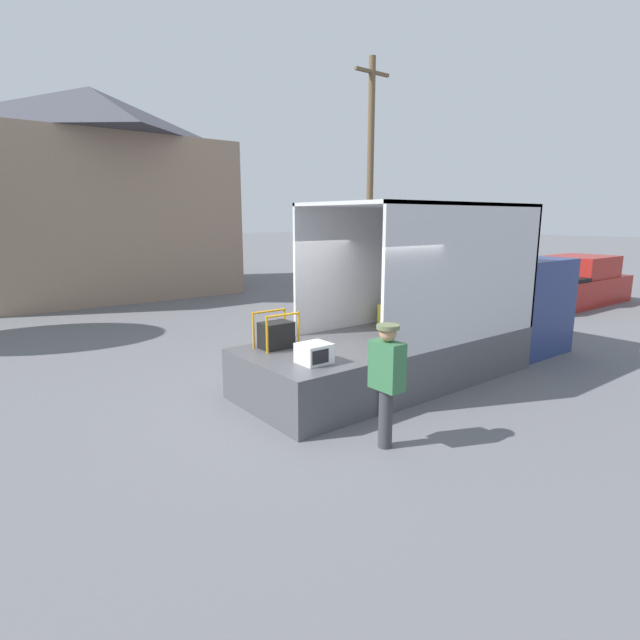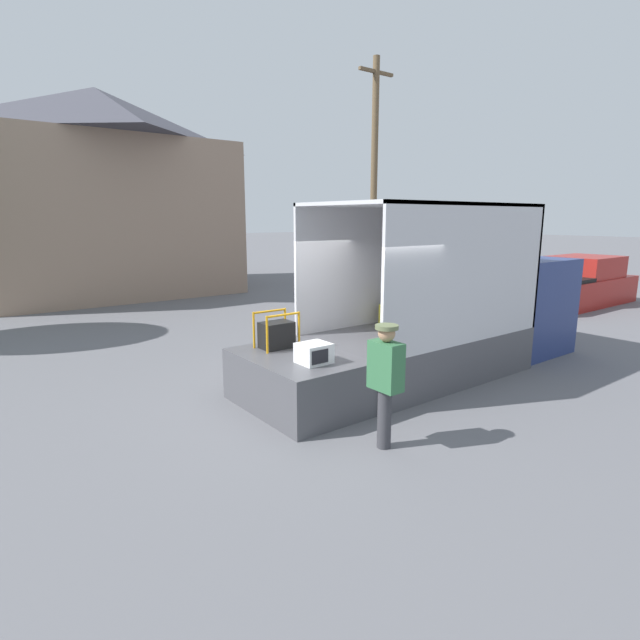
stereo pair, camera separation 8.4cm
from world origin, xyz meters
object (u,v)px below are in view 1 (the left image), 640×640
Objects in this scene: microwave at (314,353)px; pickup_truck_red at (571,285)px; worker_person at (387,374)px; portable_generator at (277,334)px; utility_pole at (370,172)px; box_truck at (464,318)px.

pickup_truck_red is (12.82, 2.49, -0.31)m from microwave.
portable_generator is at bearing 91.56° from worker_person.
worker_person is 13.27m from pickup_truck_red.
worker_person is at bearing -132.43° from utility_pole.
utility_pole is at bearing 47.57° from worker_person.
pickup_truck_red is 9.05m from utility_pole.
portable_generator reaches higher than microwave.
worker_person reaches higher than portable_generator.
worker_person is at bearing -163.17° from pickup_truck_red.
microwave is 0.05× the size of utility_pole.
portable_generator is 12.85m from pickup_truck_red.
worker_person is at bearing -155.64° from box_truck.
portable_generator is (-4.15, 0.57, 0.15)m from box_truck.
box_truck is 1.15× the size of pickup_truck_red.
box_truck is 3.71× the size of worker_person.
box_truck reaches higher than microwave.
utility_pole is at bearing 56.21° from box_truck.
utility_pole reaches higher than microwave.
microwave is at bearing -169.02° from pickup_truck_red.
utility_pole reaches higher than box_truck.
box_truck is 12.38m from utility_pole.
utility_pole is at bearing 40.75° from portable_generator.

